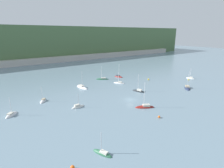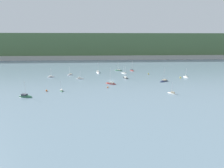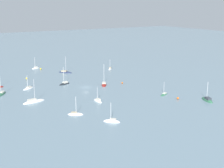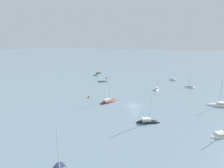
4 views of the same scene
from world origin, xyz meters
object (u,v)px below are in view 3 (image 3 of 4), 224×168
object	(u,v)px
sailboat_6	(28,88)
sailboat_10	(164,95)
mooring_buoy_1	(122,83)
mooring_buoy_3	(27,78)
sailboat_8	(65,84)
sailboat_9	(112,122)
sailboat_5	(104,85)
sailboat_11	(65,72)
sailboat_13	(2,94)
sailboat_7	(34,102)
mooring_buoy_0	(41,69)
sailboat_0	(75,114)
sailboat_1	(110,69)
sailboat_12	(36,68)
sailboat_2	(207,100)
mooring_buoy_2	(178,98)
sailboat_4	(98,101)

from	to	relation	value
sailboat_6	sailboat_10	distance (m)	58.45
mooring_buoy_1	mooring_buoy_3	size ratio (longest dim) A/B	0.89
sailboat_8	sailboat_9	bearing A→B (deg)	63.30
sailboat_5	sailboat_6	distance (m)	33.45
sailboat_8	sailboat_10	size ratio (longest dim) A/B	1.47
sailboat_11	sailboat_6	bearing A→B (deg)	-88.78
sailboat_10	sailboat_11	world-z (taller)	sailboat_11
sailboat_13	sailboat_10	bearing A→B (deg)	91.85
sailboat_7	mooring_buoy_0	distance (m)	61.39
sailboat_8	sailboat_13	size ratio (longest dim) A/B	1.03
sailboat_0	sailboat_10	size ratio (longest dim) A/B	1.16
sailboat_0	sailboat_8	size ratio (longest dim) A/B	0.79
sailboat_11	mooring_buoy_1	bearing A→B (deg)	-18.70
sailboat_1	sailboat_11	xyz separation A→B (m)	(4.78, 25.40, -0.03)
sailboat_6	sailboat_9	distance (m)	54.02
sailboat_12	sailboat_0	bearing A→B (deg)	61.65
sailboat_6	sailboat_12	size ratio (longest dim) A/B	0.92
sailboat_2	sailboat_6	xyz separation A→B (m)	(52.98, 53.03, -0.03)
sailboat_2	sailboat_12	size ratio (longest dim) A/B	1.18
mooring_buoy_2	mooring_buoy_0	bearing A→B (deg)	17.72
sailboat_4	mooring_buoy_0	size ratio (longest dim) A/B	7.07
sailboat_4	sailboat_12	xyz separation A→B (m)	(73.38, 0.26, 0.02)
sailboat_0	sailboat_6	bearing A→B (deg)	127.61
mooring_buoy_0	sailboat_11	bearing A→B (deg)	-149.73
mooring_buoy_3	mooring_buoy_1	bearing A→B (deg)	-132.33
sailboat_12	mooring_buoy_2	distance (m)	91.54
sailboat_1	mooring_buoy_3	world-z (taller)	sailboat_1
sailboat_9	sailboat_12	xyz separation A→B (m)	(94.37, -6.34, 0.04)
sailboat_10	mooring_buoy_2	bearing A→B (deg)	71.90
sailboat_4	sailboat_0	bearing A→B (deg)	120.41
sailboat_6	sailboat_11	bearing A→B (deg)	-174.65
sailboat_5	mooring_buoy_2	xyz separation A→B (m)	(-33.94, -13.38, 0.32)
sailboat_9	sailboat_10	world-z (taller)	sailboat_9
sailboat_5	sailboat_9	world-z (taller)	sailboat_5
mooring_buoy_3	sailboat_12	bearing A→B (deg)	-27.30
sailboat_6	sailboat_11	distance (m)	34.79
sailboat_2	mooring_buoy_1	xyz separation A→B (m)	(38.95, 13.24, 0.27)
sailboat_1	mooring_buoy_2	distance (m)	63.69
sailboat_10	sailboat_4	bearing A→B (deg)	-35.33
sailboat_9	mooring_buoy_2	size ratio (longest dim) A/B	8.03
sailboat_8	sailboat_13	world-z (taller)	sailboat_8
sailboat_12	sailboat_2	bearing A→B (deg)	91.87
sailboat_13	sailboat_9	bearing A→B (deg)	58.04
sailboat_11	mooring_buoy_2	world-z (taller)	sailboat_11
sailboat_2	sailboat_11	world-z (taller)	sailboat_11
sailboat_5	sailboat_6	xyz separation A→B (m)	(11.88, 31.27, -0.04)
mooring_buoy_3	sailboat_5	bearing A→B (deg)	-138.28
sailboat_8	sailboat_10	distance (m)	46.38
sailboat_8	mooring_buoy_1	world-z (taller)	sailboat_8
sailboat_13	sailboat_7	bearing A→B (deg)	58.89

